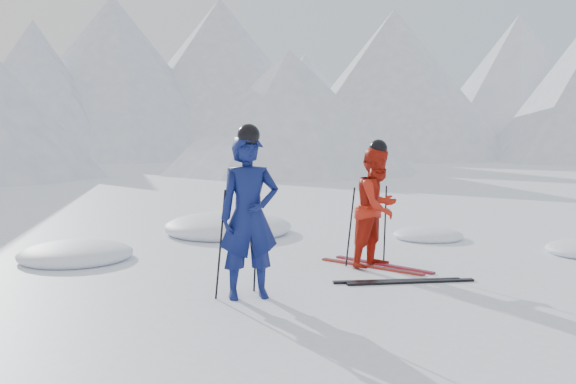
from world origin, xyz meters
TOP-DOWN VIEW (x-y plane):
  - ground at (0.00, 0.00)m, footprint 160.00×160.00m
  - mountain_range at (5.71, 35.31)m, footprint 106.15×62.94m
  - skier_blue at (-3.00, -0.61)m, footprint 0.81×0.66m
  - skier_red at (-0.57, -0.19)m, footprint 0.98×0.84m
  - pole_blue_left at (-3.30, -0.46)m, footprint 0.13×0.09m
  - pole_blue_right at (-2.75, -0.36)m, footprint 0.13×0.08m
  - pole_red_left at (-0.87, 0.06)m, footprint 0.12×0.09m
  - pole_red_right at (-0.27, -0.04)m, footprint 0.12×0.08m
  - ski_worn_left at (-0.69, -0.19)m, footprint 0.53×1.66m
  - ski_worn_right at (-0.45, -0.19)m, footprint 0.42×1.68m
  - ski_loose_a at (-1.01, -1.04)m, footprint 1.54×0.89m
  - ski_loose_b at (-0.91, -1.19)m, footprint 1.56×0.84m
  - snow_lumps at (-0.87, 2.85)m, footprint 8.49×7.19m

SIDE VIEW (x-z plane):
  - ground at x=0.00m, z-range 0.00..0.00m
  - snow_lumps at x=-0.87m, z-range -0.27..0.27m
  - ski_worn_left at x=-0.69m, z-range 0.00..0.03m
  - ski_worn_right at x=-0.45m, z-range 0.00..0.03m
  - ski_loose_a at x=-1.01m, z-range 0.00..0.03m
  - ski_loose_b at x=-0.91m, z-range 0.00..0.03m
  - pole_red_left at x=-0.87m, z-range 0.00..1.16m
  - pole_red_right at x=-0.27m, z-range 0.00..1.16m
  - pole_blue_left at x=-3.30m, z-range 0.00..1.28m
  - pole_blue_right at x=-2.75m, z-range 0.00..1.28m
  - skier_red at x=-0.57m, z-range 0.00..1.74m
  - skier_blue at x=-3.00m, z-range 0.00..1.93m
  - mountain_range at x=5.71m, z-range -1.04..14.49m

